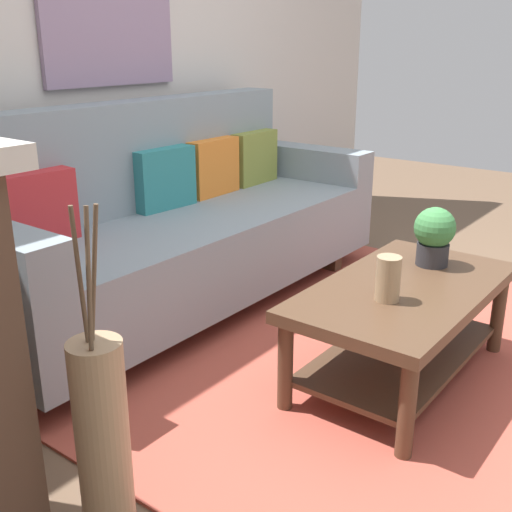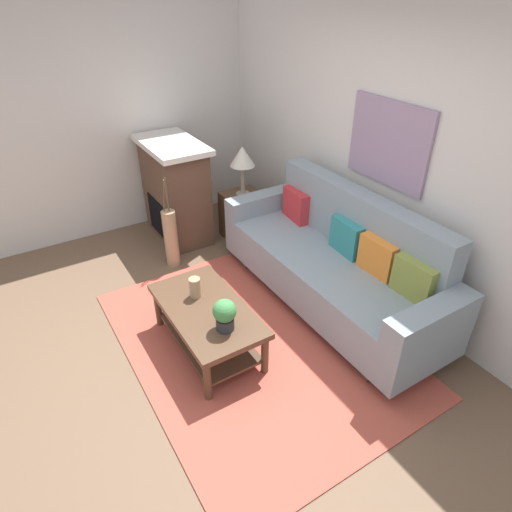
{
  "view_description": "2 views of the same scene",
  "coord_description": "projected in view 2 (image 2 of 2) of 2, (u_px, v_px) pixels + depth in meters",
  "views": [
    {
      "loc": [
        -2.4,
        -0.81,
        1.38
      ],
      "look_at": [
        -0.3,
        0.79,
        0.46
      ],
      "focal_mm": 43.76,
      "sensor_mm": 36.0,
      "label": 1
    },
    {
      "loc": [
        2.4,
        -0.97,
        2.69
      ],
      "look_at": [
        -0.33,
        0.72,
        0.64
      ],
      "focal_mm": 30.78,
      "sensor_mm": 36.0,
      "label": 2
    }
  ],
  "objects": [
    {
      "name": "throw_pillow_crimson",
      "position": [
        296.0,
        205.0,
        4.56
      ],
      "size": [
        0.37,
        0.15,
        0.32
      ],
      "primitive_type": "cube",
      "rotation": [
        0.0,
        0.0,
        -0.09
      ],
      "color": "red",
      "rests_on": "couch"
    },
    {
      "name": "fireplace",
      "position": [
        176.0,
        190.0,
        5.1
      ],
      "size": [
        1.02,
        0.58,
        1.16
      ],
      "color": "brown",
      "rests_on": "ground_plane"
    },
    {
      "name": "area_rug",
      "position": [
        255.0,
        341.0,
        3.82
      ],
      "size": [
        2.71,
        2.01,
        0.01
      ],
      "primitive_type": "cube",
      "color": "#B24C3D",
      "rests_on": "ground_plane"
    },
    {
      "name": "wall_back",
      "position": [
        401.0,
        162.0,
        3.75
      ],
      "size": [
        5.3,
        0.1,
        2.7
      ],
      "primitive_type": "cube",
      "color": "silver",
      "rests_on": "ground_plane"
    },
    {
      "name": "couch",
      "position": [
        334.0,
        264.0,
        4.08
      ],
      "size": [
        2.46,
        0.84,
        1.08
      ],
      "color": "gray",
      "rests_on": "ground_plane"
    },
    {
      "name": "tabletop_vase",
      "position": [
        195.0,
        288.0,
        3.62
      ],
      "size": [
        0.09,
        0.09,
        0.18
      ],
      "primitive_type": "cylinder",
      "color": "tan",
      "rests_on": "coffee_table"
    },
    {
      "name": "side_table",
      "position": [
        243.0,
        216.0,
        5.22
      ],
      "size": [
        0.44,
        0.44,
        0.56
      ],
      "primitive_type": "cube",
      "color": "#513826",
      "rests_on": "ground_plane"
    },
    {
      "name": "table_lamp",
      "position": [
        242.0,
        158.0,
        4.83
      ],
      "size": [
        0.28,
        0.28,
        0.57
      ],
      "color": "gray",
      "rests_on": "side_table"
    },
    {
      "name": "throw_pillow_teal",
      "position": [
        347.0,
        237.0,
        4.0
      ],
      "size": [
        0.37,
        0.15,
        0.32
      ],
      "primitive_type": "cube",
      "rotation": [
        0.0,
        0.0,
        -0.07
      ],
      "color": "teal",
      "rests_on": "couch"
    },
    {
      "name": "coffee_table",
      "position": [
        207.0,
        319.0,
        3.6
      ],
      "size": [
        1.1,
        0.6,
        0.43
      ],
      "color": "#513826",
      "rests_on": "ground_plane"
    },
    {
      "name": "throw_pillow_orange",
      "position": [
        378.0,
        257.0,
        3.72
      ],
      "size": [
        0.36,
        0.13,
        0.32
      ],
      "primitive_type": "cube",
      "rotation": [
        0.0,
        0.0,
        0.02
      ],
      "color": "orange",
      "rests_on": "couch"
    },
    {
      "name": "framed_painting",
      "position": [
        388.0,
        143.0,
        3.71
      ],
      "size": [
        0.86,
        0.03,
        0.7
      ],
      "primitive_type": "cube",
      "color": "gray"
    },
    {
      "name": "floor_vase_branch_b",
      "position": [
        167.0,
        195.0,
        4.43
      ],
      "size": [
        0.02,
        0.02,
        0.36
      ],
      "primitive_type": "cylinder",
      "rotation": [
        -0.01,
        -0.03,
        0.0
      ],
      "color": "brown",
      "rests_on": "floor_vase"
    },
    {
      "name": "throw_pillow_olive",
      "position": [
        414.0,
        279.0,
        3.44
      ],
      "size": [
        0.36,
        0.13,
        0.32
      ],
      "primitive_type": "cube",
      "rotation": [
        0.0,
        0.0,
        0.02
      ],
      "color": "olive",
      "rests_on": "couch"
    },
    {
      "name": "potted_plant_tabletop",
      "position": [
        225.0,
        314.0,
        3.25
      ],
      "size": [
        0.18,
        0.18,
        0.26
      ],
      "color": "#2D2D33",
      "rests_on": "coffee_table"
    },
    {
      "name": "floor_vase_branch_c",
      "position": [
        164.0,
        195.0,
        4.41
      ],
      "size": [
        0.05,
        0.03,
        0.36
      ],
      "primitive_type": "cylinder",
      "rotation": [
        -0.06,
        0.11,
        0.0
      ],
      "color": "brown",
      "rests_on": "floor_vase"
    },
    {
      "name": "ground_plane",
      "position": [
        203.0,
        364.0,
        3.6
      ],
      "size": [
        9.3,
        9.3,
        0.0
      ],
      "primitive_type": "plane",
      "color": "brown"
    },
    {
      "name": "wall_left",
      "position": [
        128.0,
        115.0,
        5.01
      ],
      "size": [
        0.1,
        4.92,
        2.7
      ],
      "primitive_type": "cube",
      "color": "silver",
      "rests_on": "ground_plane"
    },
    {
      "name": "floor_vase_branch_a",
      "position": [
        167.0,
        196.0,
        4.4
      ],
      "size": [
        0.04,
        0.04,
        0.36
      ],
      "primitive_type": "cylinder",
      "rotation": [
        0.08,
        0.08,
        0.0
      ],
      "color": "brown",
      "rests_on": "floor_vase"
    },
    {
      "name": "floor_vase",
      "position": [
        171.0,
        239.0,
        4.68
      ],
      "size": [
        0.15,
        0.15,
        0.65
      ],
      "primitive_type": "cylinder",
      "color": "tan",
      "rests_on": "ground_plane"
    }
  ]
}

